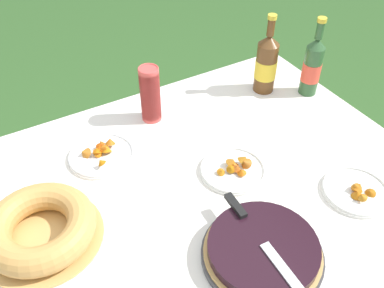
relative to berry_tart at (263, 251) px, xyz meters
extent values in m
cube|color=brown|center=(-0.06, 0.31, -0.05)|extent=(1.53, 1.10, 0.03)
cylinder|color=brown|center=(0.65, 0.79, -0.42)|extent=(0.06, 0.06, 0.71)
cube|color=white|center=(-0.06, 0.31, -0.03)|extent=(1.54, 1.11, 0.00)
cube|color=white|center=(-0.06, 0.86, -0.08)|extent=(1.54, 0.00, 0.10)
cube|color=white|center=(0.71, 0.31, -0.08)|extent=(0.00, 1.11, 0.10)
cylinder|color=#38383D|center=(0.00, 0.00, -0.02)|extent=(0.32, 0.32, 0.02)
cylinder|color=tan|center=(0.00, 0.00, 0.00)|extent=(0.31, 0.31, 0.01)
cylinder|color=black|center=(0.00, 0.00, 0.02)|extent=(0.29, 0.29, 0.03)
cube|color=silver|center=(0.00, -0.09, 0.03)|extent=(0.03, 0.19, 0.00)
cube|color=black|center=(0.01, 0.14, 0.04)|extent=(0.03, 0.09, 0.01)
cylinder|color=tan|center=(-0.49, 0.35, -0.02)|extent=(0.33, 0.33, 0.01)
torus|color=tan|center=(-0.49, 0.35, 0.02)|extent=(0.30, 0.30, 0.08)
cylinder|color=#E04C47|center=(0.01, 0.69, 0.02)|extent=(0.07, 0.07, 0.09)
cylinder|color=#E04C47|center=(0.01, 0.69, 0.03)|extent=(0.07, 0.07, 0.09)
cylinder|color=#E04C47|center=(0.01, 0.69, 0.05)|extent=(0.07, 0.07, 0.09)
cylinder|color=#E04C47|center=(0.01, 0.69, 0.06)|extent=(0.07, 0.07, 0.09)
cylinder|color=#E04C47|center=(0.01, 0.69, 0.07)|extent=(0.07, 0.07, 0.09)
cylinder|color=#E04C47|center=(0.01, 0.69, 0.08)|extent=(0.07, 0.07, 0.09)
cylinder|color=#E04C47|center=(0.01, 0.69, 0.10)|extent=(0.07, 0.07, 0.09)
cylinder|color=#E04C47|center=(0.01, 0.69, 0.11)|extent=(0.07, 0.07, 0.09)
cylinder|color=#E04C47|center=(0.01, 0.69, 0.12)|extent=(0.07, 0.07, 0.09)
cylinder|color=#E04C47|center=(0.01, 0.69, 0.14)|extent=(0.07, 0.07, 0.09)
torus|color=#E04C47|center=(0.01, 0.69, 0.18)|extent=(0.07, 0.07, 0.01)
cylinder|color=#2D562D|center=(0.63, 0.53, 0.07)|extent=(0.07, 0.07, 0.20)
cylinder|color=#E54C38|center=(0.63, 0.53, 0.07)|extent=(0.07, 0.07, 0.08)
cone|color=#2D562D|center=(0.63, 0.53, 0.19)|extent=(0.07, 0.07, 0.04)
cylinder|color=#2D562D|center=(0.63, 0.53, 0.24)|extent=(0.03, 0.03, 0.06)
cylinder|color=gold|center=(0.63, 0.53, 0.28)|extent=(0.03, 0.03, 0.02)
cylinder|color=brown|center=(0.48, 0.64, 0.07)|extent=(0.08, 0.08, 0.20)
cylinder|color=yellow|center=(0.48, 0.64, 0.07)|extent=(0.08, 0.08, 0.08)
cone|color=brown|center=(0.48, 0.64, 0.19)|extent=(0.08, 0.08, 0.04)
cylinder|color=brown|center=(0.48, 0.64, 0.24)|extent=(0.03, 0.03, 0.06)
cylinder|color=gold|center=(0.48, 0.64, 0.28)|extent=(0.03, 0.03, 0.02)
cylinder|color=white|center=(0.11, 0.31, -0.02)|extent=(0.21, 0.21, 0.01)
torus|color=white|center=(0.11, 0.31, -0.01)|extent=(0.21, 0.21, 0.01)
cone|color=#A7640C|center=(0.10, 0.30, 0.00)|extent=(0.04, 0.04, 0.03)
cone|color=orange|center=(0.07, 0.31, 0.00)|extent=(0.04, 0.04, 0.03)
cone|color=#A66616|center=(0.16, 0.31, 0.01)|extent=(0.06, 0.06, 0.05)
cone|color=#C96110|center=(0.12, 0.27, 0.00)|extent=(0.04, 0.04, 0.02)
cone|color=#C16020|center=(0.12, 0.29, 0.00)|extent=(0.04, 0.05, 0.03)
cone|color=#C27720|center=(0.12, 0.32, 0.01)|extent=(0.05, 0.05, 0.04)
cone|color=#C96C1A|center=(0.12, 0.30, 0.00)|extent=(0.05, 0.05, 0.03)
cone|color=#B0621E|center=(0.15, 0.29, 0.01)|extent=(0.05, 0.05, 0.05)
cylinder|color=white|center=(0.39, 0.04, -0.02)|extent=(0.21, 0.21, 0.01)
torus|color=white|center=(0.39, 0.04, -0.01)|extent=(0.20, 0.20, 0.01)
cone|color=#B76511|center=(0.37, 0.02, 0.00)|extent=(0.05, 0.05, 0.03)
cone|color=#B66414|center=(0.38, 0.04, 0.00)|extent=(0.04, 0.04, 0.03)
cone|color=#BC6211|center=(0.39, 0.04, 0.00)|extent=(0.04, 0.04, 0.04)
cone|color=#BA4E17|center=(0.39, 0.05, 0.00)|extent=(0.04, 0.04, 0.02)
cone|color=#A85C0F|center=(0.41, 0.01, -0.01)|extent=(0.04, 0.04, 0.04)
cone|color=#B7701A|center=(0.37, 0.00, 0.00)|extent=(0.04, 0.04, 0.03)
cylinder|color=white|center=(-0.23, 0.58, -0.02)|extent=(0.22, 0.22, 0.01)
torus|color=white|center=(-0.23, 0.58, -0.01)|extent=(0.22, 0.22, 0.01)
cone|color=#C07210|center=(-0.21, 0.58, 0.00)|extent=(0.05, 0.05, 0.05)
cone|color=#A8420B|center=(-0.22, 0.60, 0.00)|extent=(0.04, 0.04, 0.04)
cone|color=#AA5313|center=(-0.21, 0.62, 0.00)|extent=(0.04, 0.04, 0.04)
cone|color=#BF620A|center=(-0.24, 0.59, 0.00)|extent=(0.05, 0.04, 0.04)
cone|color=#AC620A|center=(-0.25, 0.53, 0.01)|extent=(0.04, 0.04, 0.03)
cone|color=#C94E0A|center=(-0.22, 0.60, 0.00)|extent=(0.04, 0.04, 0.03)
cone|color=#A85E19|center=(-0.28, 0.61, 0.00)|extent=(0.06, 0.06, 0.05)
cone|color=#CA6314|center=(-0.21, 0.58, 0.00)|extent=(0.04, 0.04, 0.03)
cone|color=#B95E12|center=(-0.18, 0.60, 0.01)|extent=(0.05, 0.04, 0.03)
cone|color=#CD6810|center=(-0.23, 0.58, 0.00)|extent=(0.05, 0.04, 0.04)
camera|label=1|loc=(-0.49, -0.47, 0.95)|focal=40.00mm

